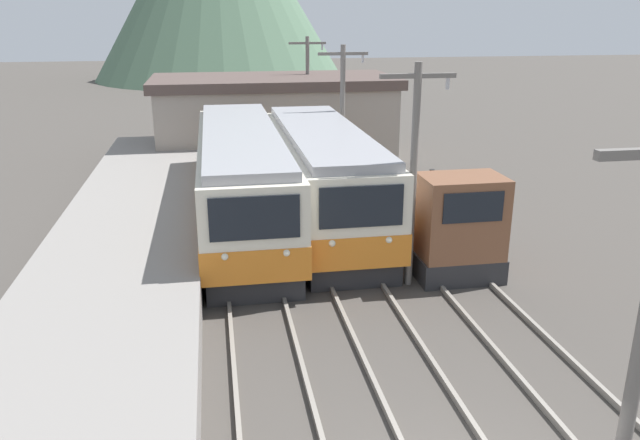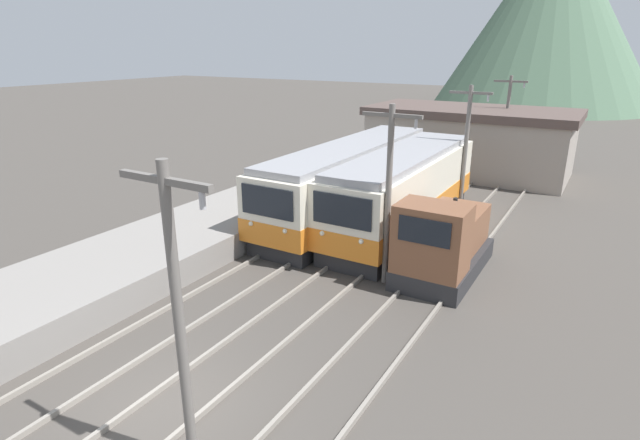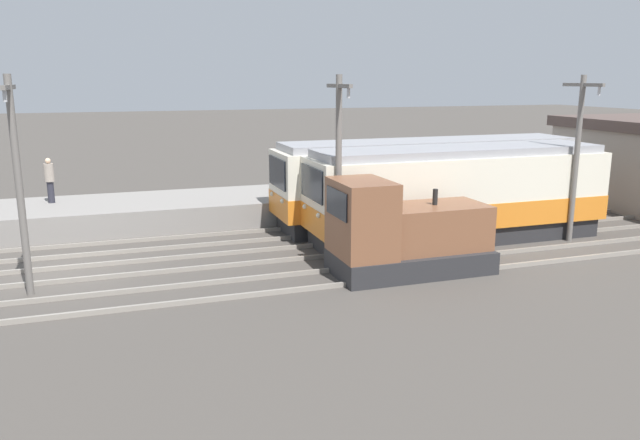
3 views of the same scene
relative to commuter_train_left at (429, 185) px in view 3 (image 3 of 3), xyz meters
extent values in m
plane|color=#47423D|center=(2.60, -14.06, -1.64)|extent=(200.00, 200.00, 0.00)
cube|color=gray|center=(-3.65, -14.06, -1.13)|extent=(4.50, 54.00, 1.01)
cube|color=gray|center=(-0.72, -14.06, -1.57)|extent=(0.10, 60.00, 0.14)
cube|color=gray|center=(0.72, -14.06, -1.57)|extent=(0.10, 60.00, 0.14)
cube|color=gray|center=(2.08, -14.06, -1.57)|extent=(0.10, 60.00, 0.14)
cube|color=gray|center=(3.52, -14.06, -1.57)|extent=(0.10, 60.00, 0.14)
cube|color=gray|center=(5.08, -14.06, -1.57)|extent=(0.10, 60.00, 0.14)
cube|color=gray|center=(6.52, -14.06, -1.57)|extent=(0.10, 60.00, 0.14)
cube|color=#28282B|center=(0.00, 0.01, -1.29)|extent=(2.58, 12.46, 0.70)
cube|color=silver|center=(0.00, 0.01, 0.33)|extent=(2.80, 12.98, 2.53)
cube|color=orange|center=(0.00, 0.01, -0.48)|extent=(2.84, 13.02, 0.91)
cube|color=black|center=(0.00, -6.51, 0.83)|extent=(2.24, 0.06, 1.11)
sphere|color=silver|center=(-0.77, -6.52, -0.13)|extent=(0.18, 0.18, 0.18)
sphere|color=silver|center=(0.77, -6.52, -0.13)|extent=(0.18, 0.18, 0.18)
cube|color=#939399|center=(0.00, 0.01, 1.73)|extent=(2.46, 12.46, 0.28)
cube|color=#28282B|center=(2.80, -0.32, -1.29)|extent=(2.58, 10.91, 0.70)
cube|color=silver|center=(2.80, -0.32, 0.33)|extent=(2.80, 11.36, 2.53)
cube|color=orange|center=(2.80, -0.32, -0.48)|extent=(2.84, 11.40, 0.91)
cube|color=black|center=(2.80, -6.04, 0.84)|extent=(2.24, 0.06, 1.11)
sphere|color=silver|center=(2.03, -6.05, -0.13)|extent=(0.18, 0.18, 0.18)
sphere|color=silver|center=(3.57, -6.05, -0.13)|extent=(0.18, 0.18, 0.18)
cube|color=#939399|center=(2.80, -0.32, 1.74)|extent=(2.46, 10.91, 0.28)
cube|color=#28282B|center=(5.80, -3.75, -1.29)|extent=(2.40, 4.94, 0.70)
cube|color=brown|center=(5.80, -5.43, 0.21)|extent=(2.28, 1.58, 2.30)
cube|color=black|center=(5.80, -6.24, 0.72)|extent=(1.68, 0.04, 0.83)
cube|color=brown|center=(5.80, -2.96, -0.24)|extent=(1.92, 3.26, 1.40)
cylinder|color=black|center=(5.80, -2.96, 0.71)|extent=(0.16, 0.16, 0.50)
cylinder|color=slate|center=(4.30, -14.89, 1.41)|extent=(0.20, 0.20, 6.09)
cube|color=slate|center=(4.30, -14.89, 4.10)|extent=(2.00, 0.12, 0.12)
cylinder|color=#B2B2B7|center=(5.10, -14.89, 3.90)|extent=(0.10, 0.10, 0.30)
cylinder|color=slate|center=(4.30, -5.62, 1.41)|extent=(0.20, 0.20, 6.09)
cube|color=slate|center=(4.30, -5.62, 4.10)|extent=(2.00, 0.12, 0.12)
cylinder|color=#B2B2B7|center=(5.10, -5.62, 3.90)|extent=(0.10, 0.10, 0.30)
cylinder|color=slate|center=(4.30, 3.64, 1.41)|extent=(0.20, 0.20, 6.09)
cube|color=slate|center=(4.30, 3.64, 4.10)|extent=(2.00, 0.12, 0.12)
cylinder|color=#B2B2B7|center=(5.10, 3.64, 3.90)|extent=(0.10, 0.10, 0.30)
cylinder|color=#282833|center=(-4.37, -14.86, -0.19)|extent=(0.26, 0.26, 0.88)
cylinder|color=gray|center=(-4.37, -14.86, 0.61)|extent=(0.38, 0.38, 0.73)
sphere|color=beige|center=(-4.37, -14.86, 1.09)|extent=(0.22, 0.22, 0.22)
camera|label=1|loc=(-0.89, -21.07, 5.60)|focal=35.00mm
camera|label=2|loc=(10.39, -20.26, 6.12)|focal=28.00mm
camera|label=3|loc=(22.74, -12.51, 4.34)|focal=35.00mm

